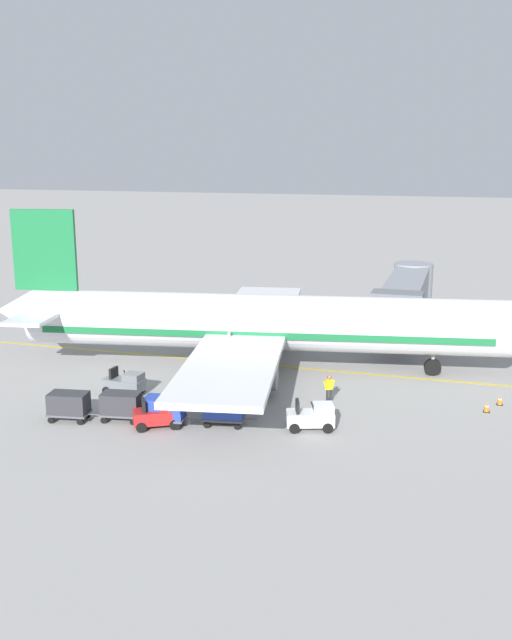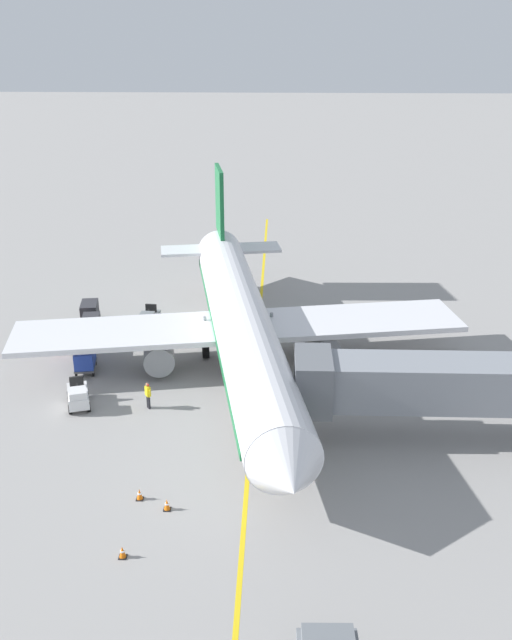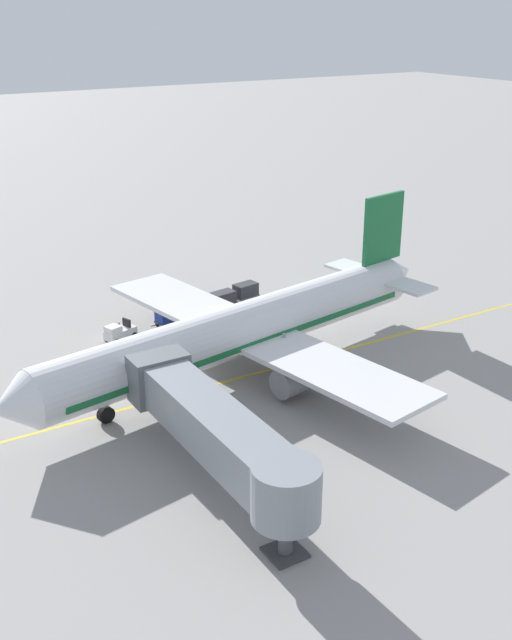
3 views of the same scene
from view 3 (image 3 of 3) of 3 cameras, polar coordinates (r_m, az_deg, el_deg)
The scene contains 14 objects.
ground_plane at distance 54.40m, azimuth -1.48°, elevation -4.39°, with size 400.00×400.00×0.00m, color gray.
gate_lead_in_line at distance 54.40m, azimuth -1.48°, elevation -4.38°, with size 0.24×80.00×0.01m, color gold.
parked_airliner at distance 54.38m, azimuth -0.90°, elevation -0.69°, with size 30.45×37.23×10.63m.
jet_bridge at distance 41.38m, azimuth -2.94°, elevation -8.16°, with size 16.70×3.50×4.98m.
baggage_tug_lead at distance 61.09m, azimuth -10.10°, elevation -0.91°, with size 1.93×2.75×1.62m.
baggage_tug_trailing at distance 65.78m, azimuth -4.38°, elevation 1.09°, with size 2.28×2.77×1.62m.
baggage_tug_spare at distance 64.20m, azimuth 0.65°, elevation 0.62°, with size 1.45×2.58×1.62m.
baggage_cart_front at distance 63.31m, azimuth -6.46°, elevation 0.38°, with size 1.62×2.97×1.58m.
baggage_cart_second_in_train at distance 65.33m, azimuth -4.41°, elevation 1.16°, with size 1.62×2.97×1.58m.
baggage_cart_third_in_train at distance 66.46m, azimuth -2.47°, elevation 1.59°, with size 1.62×2.97×1.58m.
baggage_cart_tail_end at distance 68.40m, azimuth -0.78°, elevation 2.22°, with size 1.62×2.97×1.58m.
ground_crew_wing_walker at distance 57.31m, azimuth -8.60°, elevation -2.15°, with size 0.48×0.65×1.69m.
safety_cone_nose_left at distance 54.24m, azimuth -16.73°, elevation -5.15°, with size 0.36×0.36×0.59m.
safety_cone_nose_right at distance 52.83m, azimuth -17.09°, elevation -5.96°, with size 0.36×0.36×0.59m.
Camera 3 is at (-42.22, 24.13, 24.39)m, focal length 43.11 mm.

